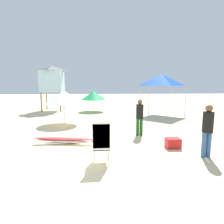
# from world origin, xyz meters

# --- Properties ---
(ground) EXTENTS (80.00, 80.00, 0.00)m
(ground) POSITION_xyz_m (0.00, 0.00, 0.00)
(ground) COLOR beige
(stacked_plastic_chairs) EXTENTS (0.48, 0.48, 1.29)m
(stacked_plastic_chairs) POSITION_xyz_m (0.83, -0.02, 0.74)
(stacked_plastic_chairs) COLOR white
(stacked_plastic_chairs) RESTS_ON ground
(surfboard_pile) EXTENTS (2.53, 0.83, 0.24)m
(surfboard_pile) POSITION_xyz_m (-0.61, 1.89, 0.12)
(surfboard_pile) COLOR white
(surfboard_pile) RESTS_ON ground
(lifeguard_near_left) EXTENTS (0.32, 0.32, 1.66)m
(lifeguard_near_left) POSITION_xyz_m (4.11, 0.22, 0.96)
(lifeguard_near_left) COLOR #33598C
(lifeguard_near_left) RESTS_ON ground
(lifeguard_near_center) EXTENTS (0.32, 0.32, 1.63)m
(lifeguard_near_center) POSITION_xyz_m (2.57, 2.82, 0.93)
(lifeguard_near_center) COLOR #194C19
(lifeguard_near_center) RESTS_ON ground
(popup_canopy) EXTENTS (2.59, 2.59, 3.05)m
(popup_canopy) POSITION_xyz_m (5.38, 8.23, 2.62)
(popup_canopy) COLOR #B2B2B7
(popup_canopy) RESTS_ON ground
(lifeguard_tower) EXTENTS (1.98, 1.98, 3.89)m
(lifeguard_tower) POSITION_xyz_m (-3.26, 11.35, 2.77)
(lifeguard_tower) COLOR olive
(lifeguard_tower) RESTS_ON ground
(beach_umbrella_mid) EXTENTS (2.11, 2.11, 1.74)m
(beach_umbrella_mid) POSITION_xyz_m (0.31, 10.55, 1.37)
(beach_umbrella_mid) COLOR beige
(beach_umbrella_mid) RESTS_ON ground
(beach_umbrella_far) EXTENTS (2.14, 2.14, 1.94)m
(beach_umbrella_far) POSITION_xyz_m (-1.24, 5.59, 1.56)
(beach_umbrella_far) COLOR beige
(beach_umbrella_far) RESTS_ON ground
(cooler_box) EXTENTS (0.50, 0.36, 0.36)m
(cooler_box) POSITION_xyz_m (3.43, 1.13, 0.18)
(cooler_box) COLOR red
(cooler_box) RESTS_ON ground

